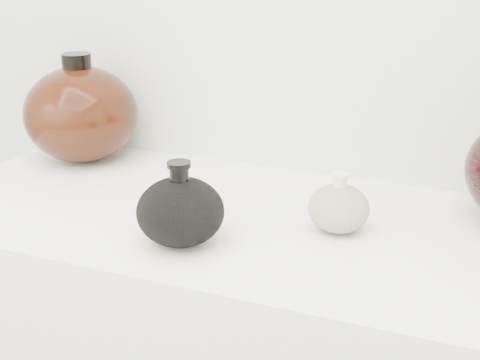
% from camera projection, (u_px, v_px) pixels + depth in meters
% --- Properties ---
extents(black_gourd_vase, '(0.14, 0.14, 0.13)m').
position_uv_depth(black_gourd_vase, '(180.00, 211.00, 0.99)').
color(black_gourd_vase, black).
rests_on(black_gourd_vase, display_counter).
extents(cream_gourd_vase, '(0.13, 0.13, 0.09)m').
position_uv_depth(cream_gourd_vase, '(339.00, 208.00, 1.03)').
color(cream_gourd_vase, beige).
rests_on(cream_gourd_vase, display_counter).
extents(left_round_pot, '(0.30, 0.30, 0.22)m').
position_uv_depth(left_round_pot, '(81.00, 114.00, 1.34)').
color(left_round_pot, black).
rests_on(left_round_pot, display_counter).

